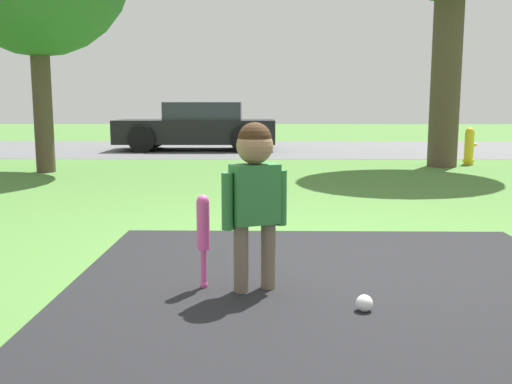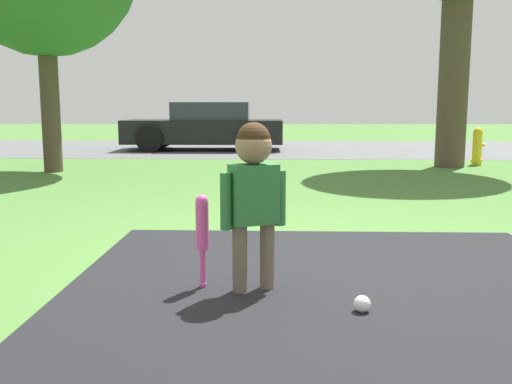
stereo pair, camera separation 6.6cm
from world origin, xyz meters
TOP-DOWN VIEW (x-y plane):
  - ground_plane at (0.00, 0.00)m, footprint 60.00×60.00m
  - street_strip at (0.00, 10.76)m, footprint 40.00×6.00m
  - child at (-0.31, -0.62)m, footprint 0.38×0.25m
  - baseball_bat at (-0.62, -0.58)m, footprint 0.08×0.08m
  - sports_ball at (0.29, -0.97)m, footprint 0.09×0.09m
  - fire_hydrant at (3.55, 6.80)m, footprint 0.24×0.21m
  - parked_car at (-1.93, 10.23)m, footprint 3.89×1.86m

SIDE VIEW (x-z plane):
  - ground_plane at x=0.00m, z-range 0.00..0.00m
  - street_strip at x=0.00m, z-range 0.00..0.01m
  - sports_ball at x=0.29m, z-range 0.00..0.09m
  - fire_hydrant at x=3.55m, z-range -0.01..0.69m
  - baseball_bat at x=-0.62m, z-range 0.08..0.66m
  - parked_car at x=-1.93m, z-range -0.02..1.15m
  - child at x=-0.31m, z-range 0.15..1.15m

